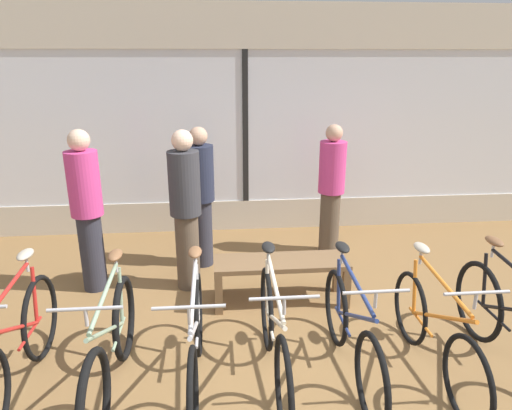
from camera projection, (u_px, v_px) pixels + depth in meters
The scene contains 13 objects.
ground_plane at pixel (273, 372), 3.82m from camera, with size 24.00×24.00×0.00m, color olive.
shop_back_wall at pixel (245, 120), 6.47m from camera, with size 12.00×0.08×3.20m.
bicycle_far_left at pixel (16, 349), 3.46m from camera, with size 0.46×1.76×1.05m.
bicycle_left at pixel (111, 350), 3.46m from camera, with size 0.46×1.75×1.04m.
bicycle_center_left at pixel (196, 346), 3.49m from camera, with size 0.46×1.79×1.04m.
bicycle_center at pixel (274, 338), 3.58m from camera, with size 0.46×1.78×1.05m.
bicycle_center_right at pixel (351, 334), 3.67m from camera, with size 0.46×1.67×1.03m.
bicycle_right at pixel (435, 333), 3.69m from camera, with size 0.46×1.65×1.01m.
display_bench at pixel (281, 268), 4.79m from camera, with size 1.40×0.44×0.49m.
customer_near_rack at pixel (186, 208), 4.94m from camera, with size 0.41×0.41×1.80m.
customer_by_window at pixel (331, 187), 5.88m from camera, with size 0.42×0.42×1.71m.
customer_mid_floor at pixel (87, 208), 4.90m from camera, with size 0.46×0.46×1.81m.
customer_near_bench at pixel (201, 195), 5.51m from camera, with size 0.42×0.42×1.74m.
Camera 1 is at (-0.42, -3.16, 2.52)m, focal length 32.00 mm.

